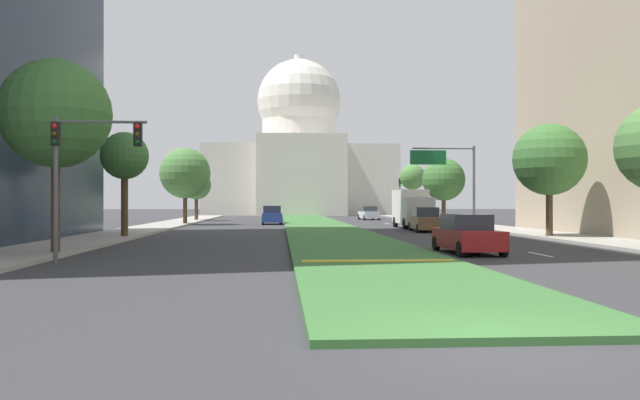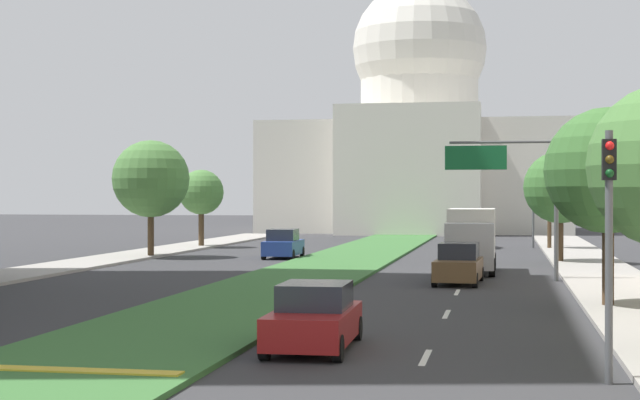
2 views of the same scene
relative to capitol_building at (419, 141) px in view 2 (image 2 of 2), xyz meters
name	(u,v)px [view 2 (image 2 of 2)]	position (x,y,z in m)	size (l,w,h in m)	color
ground_plane	(347,260)	(0.00, -50.31, -9.90)	(260.00, 260.00, 0.00)	#333335
grass_median	(333,265)	(0.00, -55.41, -9.83)	(5.91, 91.86, 0.14)	#386B33
median_curb_nose	(61,370)	(0.00, -89.18, -9.74)	(5.32, 0.50, 0.04)	gold
lane_dashes_right	(460,287)	(7.41, -66.73, -9.90)	(0.16, 39.85, 0.01)	silver
sidewalk_left	(55,268)	(-13.86, -60.52, -9.83)	(4.00, 91.86, 0.15)	#9E9991
sidewalk_right	(603,276)	(13.86, -60.52, -9.83)	(4.00, 91.86, 0.15)	#9E9991
capitol_building	(419,141)	(0.00, 0.00, 0.00)	(32.02, 26.67, 28.18)	silver
traffic_light_near_right	(609,222)	(11.36, -87.85, -6.59)	(0.28, 0.35, 5.20)	#515456
traffic_light_far_right	(533,203)	(11.36, -34.18, -6.59)	(0.28, 0.35, 5.20)	#515456
overhead_guide_sign	(515,179)	(9.74, -63.06, -5.28)	(5.09, 0.20, 6.50)	#515456
street_tree_right_mid	(608,171)	(12.73, -73.98, -5.20)	(4.31, 4.31, 6.88)	#4C3823
street_tree_left_far	(151,179)	(-12.38, -50.24, -5.00)	(4.81, 4.81, 7.32)	#4C3823
street_tree_right_far	(560,188)	(12.37, -51.02, -5.58)	(4.11, 4.11, 6.40)	#4C3823
street_tree_left_distant	(201,193)	(-12.92, -38.11, -5.81)	(3.34, 3.34, 5.80)	#4C3823
street_tree_right_distant	(549,178)	(12.42, -36.63, -4.78)	(3.07, 3.07, 6.69)	#4C3823
sedan_lead_stopped	(314,318)	(4.56, -84.41, -9.12)	(2.05, 4.51, 1.66)	maroon
sedan_midblock	(459,265)	(7.29, -65.13, -9.07)	(2.11, 4.50, 1.79)	brown
sedan_distant	(283,245)	(-4.17, -49.20, -9.06)	(2.08, 4.38, 1.81)	navy
sedan_far_horizon	(479,237)	(7.45, -34.64, -9.13)	(2.23, 4.33, 1.64)	silver
box_truck_delivery	(471,239)	(7.64, -58.81, -8.23)	(2.40, 6.40, 3.20)	#BCBCC1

